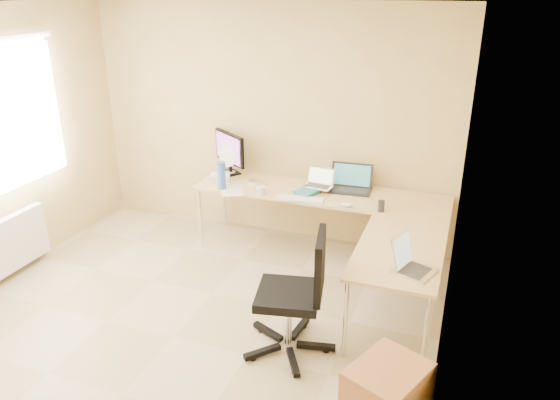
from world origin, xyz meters
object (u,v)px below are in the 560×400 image
(laptop_return, at_px, (415,259))
(office_chair, at_px, (288,295))
(water_bottle, at_px, (222,176))
(laptop_black, at_px, (350,178))
(desk_fan, at_px, (230,160))
(monitor, at_px, (230,153))
(mug, at_px, (261,191))
(desk_main, at_px, (319,223))
(keyboard, at_px, (300,199))
(laptop_center, at_px, (318,178))
(desk_return, at_px, (397,286))

(laptop_return, distance_m, office_chair, 1.01)
(water_bottle, relative_size, office_chair, 0.29)
(laptop_black, bearing_deg, desk_fan, 173.08)
(monitor, relative_size, mug, 5.67)
(monitor, bearing_deg, mug, -6.15)
(desk_fan, xyz_separation_m, laptop_return, (2.25, -1.56, -0.04))
(desk_main, relative_size, water_bottle, 8.81)
(laptop_black, bearing_deg, keyboard, -138.42)
(laptop_center, distance_m, laptop_return, 1.79)
(laptop_center, height_order, office_chair, office_chair)
(water_bottle, bearing_deg, desk_main, 15.94)
(monitor, distance_m, laptop_black, 1.42)
(laptop_center, distance_m, office_chair, 1.72)
(desk_return, height_order, laptop_return, laptop_return)
(water_bottle, relative_size, desk_fan, 0.97)
(desk_return, xyz_separation_m, water_bottle, (-1.97, 0.71, 0.52))
(desk_main, bearing_deg, keyboard, -113.64)
(laptop_center, relative_size, desk_fan, 0.95)
(desk_fan, distance_m, laptop_return, 2.74)
(desk_main, xyz_separation_m, laptop_black, (0.28, 0.13, 0.50))
(laptop_black, bearing_deg, office_chair, -95.93)
(laptop_center, relative_size, laptop_black, 0.68)
(mug, distance_m, laptop_return, 1.98)
(mug, height_order, laptop_return, laptop_return)
(monitor, xyz_separation_m, mug, (0.58, -0.50, -0.19))
(desk_main, bearing_deg, laptop_center, 155.60)
(monitor, distance_m, office_chair, 2.34)
(office_chair, bearing_deg, water_bottle, 120.23)
(water_bottle, xyz_separation_m, laptop_return, (2.12, -1.07, -0.04))
(desk_return, bearing_deg, laptop_black, 121.53)
(desk_main, distance_m, desk_return, 1.40)
(desk_return, bearing_deg, laptop_center, 134.75)
(laptop_center, distance_m, laptop_black, 0.33)
(water_bottle, bearing_deg, laptop_black, 17.79)
(mug, bearing_deg, monitor, 139.30)
(laptop_center, height_order, desk_fan, desk_fan)
(mug, height_order, water_bottle, water_bottle)
(laptop_black, height_order, keyboard, laptop_black)
(desk_return, height_order, monitor, monitor)
(desk_main, bearing_deg, desk_return, -45.73)
(laptop_black, relative_size, office_chair, 0.42)
(desk_return, distance_m, mug, 1.73)
(monitor, bearing_deg, laptop_black, 31.56)
(monitor, bearing_deg, laptop_center, 24.90)
(desk_main, relative_size, desk_fan, 8.51)
(desk_main, xyz_separation_m, desk_return, (0.98, -1.00, 0.00))
(desk_main, distance_m, office_chair, 1.67)
(desk_main, distance_m, laptop_center, 0.51)
(desk_return, height_order, laptop_black, laptop_black)
(desk_fan, relative_size, laptop_return, 0.92)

